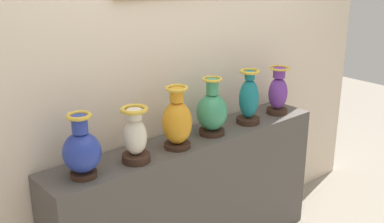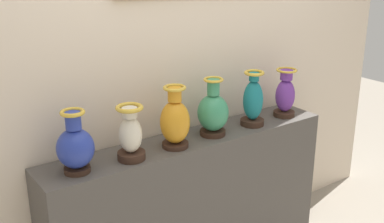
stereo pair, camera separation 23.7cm
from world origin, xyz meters
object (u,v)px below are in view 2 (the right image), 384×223
(vase_teal, at_px, (253,101))
(vase_violet, at_px, (285,95))
(vase_amber, at_px, (175,121))
(vase_ivory, at_px, (131,135))
(vase_jade, at_px, (213,112))
(vase_cobalt, at_px, (75,147))

(vase_teal, xyz_separation_m, vase_violet, (0.29, 0.00, -0.01))
(vase_amber, xyz_separation_m, vase_teal, (0.59, 0.01, 0.00))
(vase_ivory, height_order, vase_jade, vase_jade)
(vase_ivory, height_order, vase_amber, vase_amber)
(vase_cobalt, bearing_deg, vase_jade, 0.47)
(vase_amber, distance_m, vase_teal, 0.59)
(vase_violet, bearing_deg, vase_teal, -179.70)
(vase_amber, height_order, vase_teal, vase_amber)
(vase_ivory, relative_size, vase_amber, 0.84)
(vase_amber, distance_m, vase_violet, 0.88)
(vase_amber, bearing_deg, vase_violet, 1.04)
(vase_amber, relative_size, vase_violet, 1.11)
(vase_ivory, bearing_deg, vase_amber, 0.87)
(vase_teal, bearing_deg, vase_cobalt, 179.86)
(vase_jade, height_order, vase_violet, vase_jade)
(vase_teal, bearing_deg, vase_amber, -178.61)
(vase_amber, bearing_deg, vase_teal, 1.39)
(vase_teal, bearing_deg, vase_ivory, -178.77)
(vase_cobalt, height_order, vase_ivory, vase_cobalt)
(vase_cobalt, relative_size, vase_amber, 0.92)
(vase_jade, distance_m, vase_teal, 0.31)
(vase_ivory, relative_size, vase_teal, 0.86)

